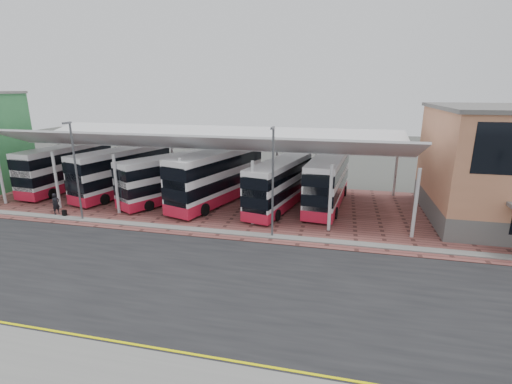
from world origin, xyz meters
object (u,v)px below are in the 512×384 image
bus_4 (280,184)px  bus_5 (328,181)px  bus_1 (123,172)px  bus_3 (217,177)px  pedestrian (56,204)px  bus_0 (67,167)px  bus_2 (171,178)px

bus_4 → bus_5: (4.16, 1.66, 0.13)m
bus_1 → bus_4: (16.29, -0.92, -0.15)m
bus_1 → bus_4: 16.32m
bus_3 → pedestrian: bus_3 is taller
bus_0 → bus_1: size_ratio=0.99×
bus_1 → bus_5: bus_1 is taller
bus_5 → pedestrian: size_ratio=6.14×
pedestrian → bus_5: bearing=-56.8°
bus_2 → pedestrian: size_ratio=5.62×
bus_3 → bus_4: 6.03m
bus_3 → bus_4: bus_3 is taller
bus_2 → bus_0: bearing=-158.0°
bus_1 → bus_5: bearing=17.8°
bus_2 → bus_5: (14.69, 1.76, 0.13)m
bus_2 → bus_4: bus_2 is taller
bus_1 → bus_2: 5.85m
bus_2 → bus_3: bus_3 is taller
bus_1 → bus_3: bus_3 is taller
bus_0 → bus_3: 17.24m
bus_3 → pedestrian: bearing=-135.1°
bus_5 → pedestrian: 23.94m
bus_1 → bus_5: size_ratio=1.01×
bus_1 → bus_3: 10.30m
bus_4 → pedestrian: bearing=-148.5°
bus_0 → bus_3: size_ratio=0.94×
bus_1 → bus_2: (5.76, -1.02, -0.14)m
bus_5 → pedestrian: (-22.58, -7.83, -1.36)m
bus_5 → bus_1: bearing=-171.9°
bus_1 → bus_3: (10.28, -0.58, 0.14)m
bus_3 → bus_5: bus_3 is taller
bus_1 → pedestrian: 7.53m
bus_4 → bus_3: bearing=-170.2°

